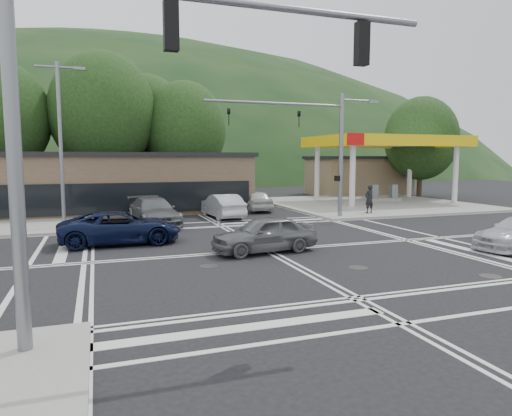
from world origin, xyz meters
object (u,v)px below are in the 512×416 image
object	(u,v)px
car_grey_center	(264,234)
car_northbound	(154,212)
car_queue_a	(222,206)
pedestrian	(369,199)
car_blue_west	(121,228)
car_queue_b	(255,200)

from	to	relation	value
car_grey_center	car_northbound	distance (m)	9.92
car_queue_a	pedestrian	size ratio (longest dim) A/B	2.46
car_blue_west	car_queue_a	xyz separation A→B (m)	(6.79, 7.34, 0.03)
pedestrian	car_queue_a	bearing A→B (deg)	-21.46
car_northbound	pedestrian	world-z (taller)	pedestrian
car_grey_center	pedestrian	world-z (taller)	pedestrian
car_blue_west	car_grey_center	world-z (taller)	car_grey_center
car_northbound	pedestrian	xyz separation A→B (m)	(14.54, -0.09, 0.31)
car_grey_center	car_blue_west	bearing A→B (deg)	-131.59
car_queue_a	car_queue_b	size ratio (longest dim) A/B	1.05
car_grey_center	pedestrian	xyz separation A→B (m)	(11.10, 9.21, 0.36)
car_grey_center	car_queue_b	size ratio (longest dim) A/B	0.99
car_blue_west	car_northbound	bearing A→B (deg)	-21.63
car_blue_west	pedestrian	size ratio (longest dim) A/B	2.80
car_blue_west	car_queue_a	world-z (taller)	car_queue_a
car_grey_center	car_northbound	world-z (taller)	car_northbound
pedestrian	car_queue_b	bearing A→B (deg)	-47.65
car_queue_a	car_queue_b	xyz separation A→B (m)	(3.33, 3.05, -0.01)
car_queue_a	car_queue_b	distance (m)	4.51
car_blue_west	car_queue_b	world-z (taller)	car_queue_b
car_blue_west	car_queue_b	bearing A→B (deg)	-44.39
car_queue_b	car_blue_west	bearing A→B (deg)	48.88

